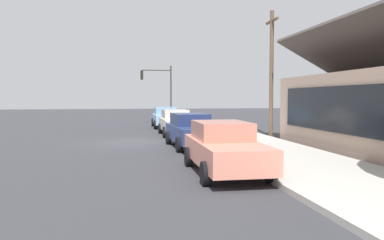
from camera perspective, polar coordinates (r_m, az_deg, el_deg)
The scene contains 9 objects.
ground_plane at distance 20.10m, azimuth -8.67°, elevation -3.39°, with size 120.00×120.00×0.00m, color #38383D.
sidewalk_curb at distance 20.96m, azimuth 6.84°, elevation -2.88°, with size 60.00×4.20×0.16m, color beige.
car_skyblue at distance 30.04m, azimuth -3.99°, elevation 0.43°, with size 4.61×2.05×1.59m.
car_ivory at distance 23.87m, azimuth -2.44°, elevation -0.33°, with size 4.47×1.97×1.59m.
car_navy at distance 18.04m, azimuth -0.11°, elevation -1.52°, with size 4.76×2.16×1.59m.
car_coral at distance 11.92m, azimuth 4.82°, elevation -4.07°, with size 4.75×2.05×1.59m.
traffic_light_main at distance 34.44m, azimuth -4.94°, elevation 5.26°, with size 0.37×2.79×5.20m.
utility_pole_wooden at distance 23.42m, azimuth 11.81°, elevation 7.16°, with size 1.80×0.24×7.50m.
fire_hydrant_red at distance 14.94m, azimuth 8.13°, elevation -3.81°, with size 0.22×0.22×0.71m.
Camera 1 is at (19.96, -0.37, 2.36)m, focal length 35.62 mm.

